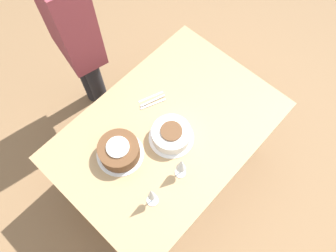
{
  "coord_description": "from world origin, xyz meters",
  "views": [
    {
      "loc": [
        0.61,
        0.57,
        2.51
      ],
      "look_at": [
        0.0,
        0.0,
        0.77
      ],
      "focal_mm": 35.0,
      "sensor_mm": 36.0,
      "label": 1
    }
  ],
  "objects_px": {
    "wine_glass_far": "(151,194)",
    "wine_glass_near": "(181,165)",
    "cake_front_chocolate": "(119,151)",
    "person_cutting": "(73,31)",
    "cake_center_white": "(171,135)"
  },
  "relations": [
    {
      "from": "cake_center_white",
      "to": "wine_glass_near",
      "type": "bearing_deg",
      "value": 55.79
    },
    {
      "from": "person_cutting",
      "to": "cake_center_white",
      "type": "bearing_deg",
      "value": 9.88
    },
    {
      "from": "cake_center_white",
      "to": "person_cutting",
      "type": "bearing_deg",
      "value": -92.96
    },
    {
      "from": "person_cutting",
      "to": "cake_front_chocolate",
      "type": "bearing_deg",
      "value": -11.07
    },
    {
      "from": "cake_front_chocolate",
      "to": "wine_glass_near",
      "type": "distance_m",
      "value": 0.37
    },
    {
      "from": "cake_center_white",
      "to": "wine_glass_near",
      "type": "height_order",
      "value": "wine_glass_near"
    },
    {
      "from": "wine_glass_far",
      "to": "wine_glass_near",
      "type": "bearing_deg",
      "value": 178.2
    },
    {
      "from": "cake_center_white",
      "to": "cake_front_chocolate",
      "type": "relative_size",
      "value": 0.98
    },
    {
      "from": "cake_front_chocolate",
      "to": "wine_glass_near",
      "type": "bearing_deg",
      "value": 114.74
    },
    {
      "from": "person_cutting",
      "to": "wine_glass_far",
      "type": "bearing_deg",
      "value": -7.46
    },
    {
      "from": "wine_glass_near",
      "to": "wine_glass_far",
      "type": "xyz_separation_m",
      "value": [
        0.22,
        -0.01,
        -0.0
      ]
    },
    {
      "from": "cake_front_chocolate",
      "to": "wine_glass_far",
      "type": "relative_size",
      "value": 1.3
    },
    {
      "from": "cake_front_chocolate",
      "to": "wine_glass_far",
      "type": "xyz_separation_m",
      "value": [
        0.07,
        0.32,
        0.09
      ]
    },
    {
      "from": "wine_glass_far",
      "to": "person_cutting",
      "type": "bearing_deg",
      "value": -110.31
    },
    {
      "from": "wine_glass_near",
      "to": "wine_glass_far",
      "type": "relative_size",
      "value": 0.97
    }
  ]
}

